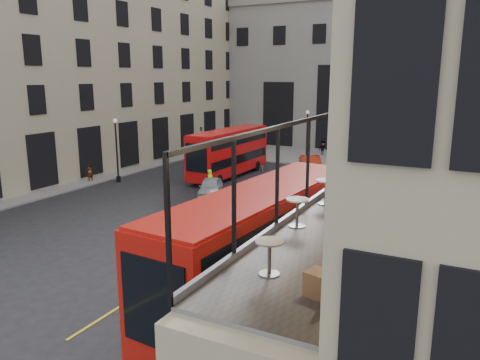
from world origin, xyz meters
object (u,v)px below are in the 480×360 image
at_px(bus_far, 229,150).
at_px(cafe_chair_c, 369,228).
at_px(car_a, 210,187).
at_px(pedestrian_d, 419,160).
at_px(car_c, 223,161).
at_px(cafe_table_mid, 297,208).
at_px(street_lamp_a, 117,154).
at_px(street_lamp_b, 307,139).
at_px(cafe_table_far, 326,188).
at_px(pedestrian_c, 362,161).
at_px(bus_near, 261,243).
at_px(bicycle, 243,189).
at_px(car_b, 311,165).
at_px(cafe_chair_b, 353,238).
at_px(traffic_light_near, 261,190).
at_px(cafe_chair_a, 320,282).
at_px(pedestrian_a, 241,149).
at_px(cyclist, 211,182).
at_px(traffic_light_far, 201,141).
at_px(pedestrian_b, 323,148).
at_px(pedestrian_e, 90,173).
at_px(cafe_table_near, 270,252).
at_px(cafe_chair_d, 388,209).

distance_m(bus_far, cafe_chair_c, 29.55).
distance_m(car_a, pedestrian_d, 21.95).
xyz_separation_m(bus_far, car_c, (-2.64, 3.51, -1.70)).
xyz_separation_m(car_c, cafe_table_mid, (17.83, -27.30, 4.50)).
bearing_deg(street_lamp_a, car_a, -3.58).
bearing_deg(street_lamp_b, cafe_table_far, -69.68).
relative_size(bus_far, pedestrian_c, 6.85).
height_order(bus_near, car_c, bus_near).
height_order(street_lamp_b, bus_far, street_lamp_b).
xyz_separation_m(street_lamp_b, bicycle, (0.48, -15.36, -1.89)).
height_order(bus_far, cafe_chair_c, cafe_chair_c).
bearing_deg(cafe_chair_c, car_b, 111.50).
bearing_deg(bicycle, cafe_chair_b, -131.61).
distance_m(car_b, cafe_table_far, 27.56).
bearing_deg(traffic_light_near, cafe_chair_a, -61.51).
height_order(car_a, pedestrian_a, pedestrian_a).
xyz_separation_m(bus_near, car_c, (-15.31, 24.21, -2.01)).
bearing_deg(cyclist, traffic_light_far, 38.76).
xyz_separation_m(pedestrian_b, pedestrian_e, (-13.28, -21.92, -0.05)).
bearing_deg(street_lamp_b, bus_far, -111.22).
bearing_deg(pedestrian_e, traffic_light_far, 170.03).
distance_m(pedestrian_d, cafe_chair_a, 39.12).
bearing_deg(traffic_light_far, bus_near, -53.76).
relative_size(traffic_light_far, cafe_chair_a, 4.04).
bearing_deg(pedestrian_d, pedestrian_c, 91.59).
height_order(bus_far, pedestrian_b, bus_far).
height_order(pedestrian_b, cafe_chair_b, cafe_chair_b).
distance_m(car_a, pedestrian_a, 16.85).
distance_m(cyclist, pedestrian_a, 16.07).
distance_m(cyclist, cafe_chair_b, 24.28).
distance_m(pedestrian_e, cafe_chair_b, 31.62).
relative_size(pedestrian_c, cafe_table_mid, 1.87).
xyz_separation_m(car_c, cafe_chair_c, (19.85, -27.39, 4.25)).
height_order(street_lamp_b, pedestrian_d, street_lamp_b).
distance_m(car_c, bicycle, 11.47).
distance_m(pedestrian_a, cafe_chair_a, 42.15).
height_order(traffic_light_near, car_b, traffic_light_near).
distance_m(street_lamp_b, bus_far, 10.42).
relative_size(bus_far, car_a, 2.60).
distance_m(bicycle, pedestrian_a, 16.57).
height_order(pedestrian_d, cafe_chair_b, cafe_chair_b).
bearing_deg(cafe_chair_c, cyclist, 131.11).
bearing_deg(cafe_table_near, bus_near, 116.06).
bearing_deg(bus_near, car_b, 104.75).
distance_m(bus_far, pedestrian_a, 9.74).
bearing_deg(cafe_chair_a, pedestrian_b, 107.23).
distance_m(bus_far, pedestrian_e, 11.99).
xyz_separation_m(bus_far, cafe_table_far, (15.20, -21.15, 2.82)).
distance_m(pedestrian_d, cafe_chair_d, 33.18).
distance_m(traffic_light_far, cafe_chair_b, 36.14).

